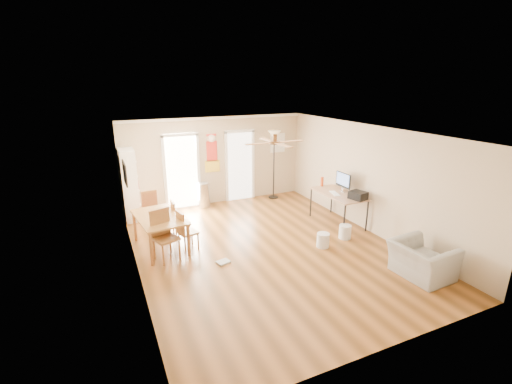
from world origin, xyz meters
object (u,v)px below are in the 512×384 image
dining_chair_near (166,236)px  wastebasket_b (345,232)px  trash_can (204,195)px  dining_chair_right_b (188,230)px  dining_chair_right_a (181,219)px  computer_desk (337,208)px  dining_table (160,232)px  printer (358,195)px  armchair (422,260)px  bookshelf (129,184)px  torchiere_lamp (274,165)px  dining_chair_far (149,207)px  wastebasket_a (323,240)px

dining_chair_near → wastebasket_b: dining_chair_near is taller
trash_can → dining_chair_right_b: bearing=-113.5°
dining_chair_right_a → computer_desk: bearing=-101.2°
dining_table → dining_chair_near: bearing=-88.5°
computer_desk → dining_chair_near: bearing=-177.8°
computer_desk → wastebasket_b: size_ratio=4.66×
dining_table → dining_chair_right_b: 0.64m
dining_chair_right_a → trash_can: size_ratio=1.24×
printer → armchair: (-0.30, -2.26, -0.59)m
dining_chair_near → printer: dining_chair_near is taller
dining_chair_right_a → armchair: bearing=-133.8°
dining_chair_right_b → dining_chair_near: bearing=107.7°
dining_chair_near → armchair: size_ratio=1.03×
dining_chair_right_a → printer: bearing=-108.5°
printer → wastebasket_b: (-0.53, -0.27, -0.76)m
dining_chair_near → trash_can: dining_chair_near is taller
bookshelf → dining_chair_right_b: bookshelf is taller
dining_chair_right_a → torchiere_lamp: 3.86m
dining_chair_near → trash_can: size_ratio=1.44×
torchiere_lamp → dining_chair_right_b: bearing=-143.8°
dining_chair_far → computer_desk: size_ratio=0.62×
computer_desk → wastebasket_a: bearing=-138.0°
armchair → dining_table: bearing=50.0°
computer_desk → wastebasket_b: bearing=-114.8°
bookshelf → computer_desk: (4.85, -2.60, -0.54)m
torchiere_lamp → trash_can: bearing=178.6°
bookshelf → armchair: (4.69, -5.45, -0.62)m
trash_can → computer_desk: (2.82, -2.65, 0.04)m
bookshelf → computer_desk: bearing=-46.1°
wastebasket_b → dining_chair_right_b: bearing=164.5°
printer → wastebasket_a: size_ratio=1.16×
dining_chair_right_a → armchair: dining_chair_right_a is taller
bookshelf → dining_table: bearing=-97.7°
computer_desk → armchair: 2.85m
trash_can → torchiere_lamp: (2.27, -0.05, 0.70)m
bookshelf → wastebasket_a: bearing=-62.2°
dining_chair_far → wastebasket_b: 4.98m
dining_chair_far → torchiere_lamp: bearing=-175.6°
computer_desk → printer: (0.14, -0.58, 0.51)m
torchiere_lamp → printer: bearing=-77.9°
dining_chair_right_b → wastebasket_a: size_ratio=2.78×
dining_chair_right_b → printer: 4.14m
dining_chair_right_a → dining_chair_right_b: 0.69m
bookshelf → trash_can: (2.04, 0.05, -0.58)m
dining_chair_near → trash_can: 3.26m
dining_table → torchiere_lamp: 4.53m
dining_chair_right_a → computer_desk: 4.00m
dining_chair_near → wastebasket_a: 3.44m
dining_chair_far → torchiere_lamp: 4.04m
dining_chair_right_b → dining_chair_far: size_ratio=0.95×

